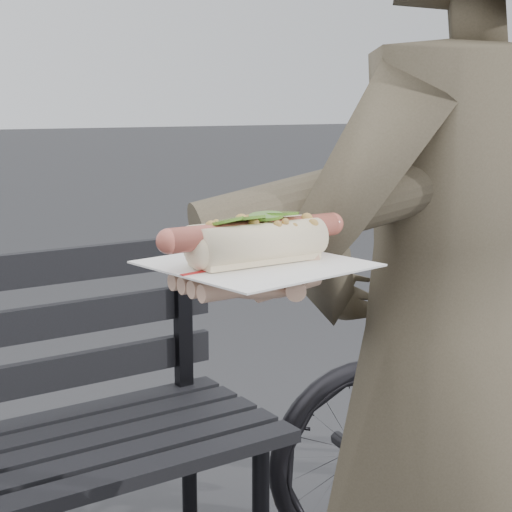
{
  "coord_description": "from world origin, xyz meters",
  "views": [
    {
      "loc": [
        -0.36,
        -0.75,
        1.2
      ],
      "look_at": [
        0.08,
        -0.1,
        1.05
      ],
      "focal_mm": 55.0,
      "sensor_mm": 36.0,
      "label": 1
    }
  ],
  "objects": [
    {
      "name": "bicycle",
      "position": [
        1.49,
        0.66,
        0.42
      ],
      "size": [
        1.65,
        0.82,
        0.83
      ],
      "primitive_type": "imported",
      "rotation": [
        0.0,
        0.0,
        1.4
      ],
      "color": "black",
      "rests_on": "ground"
    },
    {
      "name": "person",
      "position": [
        0.48,
        0.01,
        0.8
      ],
      "size": [
        0.63,
        0.45,
        1.6
      ],
      "primitive_type": "imported",
      "rotation": [
        0.0,
        0.0,
        3.26
      ],
      "color": "#473F2F",
      "rests_on": "ground"
    },
    {
      "name": "held_hotdog",
      "position": [
        0.27,
        -0.03,
        1.08
      ],
      "size": [
        0.63,
        0.31,
        0.2
      ],
      "color": "#473F2F"
    }
  ]
}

